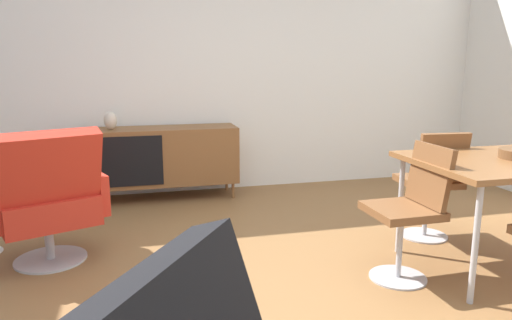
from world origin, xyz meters
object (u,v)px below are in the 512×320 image
object	(u,v)px
sideboard	(156,156)
dining_chair_near_window	(411,207)
lounge_chair_red	(48,198)
vase_cobalt	(110,120)
dining_chair_back_left	(432,181)

from	to	relation	value
sideboard	dining_chair_near_window	distance (m)	2.66
dining_chair_near_window	lounge_chair_red	world-z (taller)	lounge_chair_red
lounge_chair_red	sideboard	bearing A→B (deg)	61.64
sideboard	vase_cobalt	distance (m)	0.55
sideboard	dining_chair_back_left	bearing A→B (deg)	-40.19
vase_cobalt	lounge_chair_red	size ratio (longest dim) A/B	0.18
vase_cobalt	dining_chair_back_left	bearing A→B (deg)	-34.97
sideboard	dining_chair_near_window	size ratio (longest dim) A/B	1.87
vase_cobalt	dining_chair_back_left	world-z (taller)	vase_cobalt
dining_chair_back_left	dining_chair_near_window	bearing A→B (deg)	-133.74
sideboard	lounge_chair_red	bearing A→B (deg)	-118.36
lounge_chair_red	dining_chair_near_window	bearing A→B (deg)	-19.51
dining_chair_near_window	sideboard	bearing A→B (deg)	122.97
sideboard	lounge_chair_red	world-z (taller)	lounge_chair_red
dining_chair_back_left	vase_cobalt	bearing A→B (deg)	145.03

